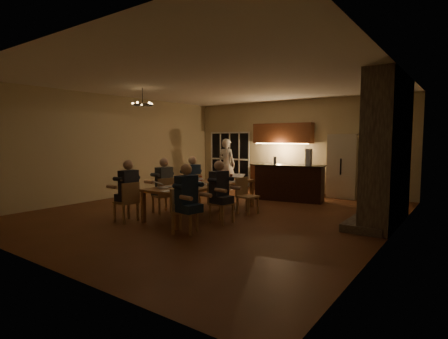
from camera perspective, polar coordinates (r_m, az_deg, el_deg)
floor at (r=8.90m, az=-1.11°, el=-6.99°), size 9.00×9.00×0.00m
back_wall at (r=12.62m, az=11.27°, el=3.78°), size 8.00×0.04×3.20m
left_wall at (r=11.57m, az=-17.33°, el=3.55°), size 0.04×9.00×3.20m
right_wall at (r=7.08m, az=25.97°, el=2.49°), size 0.04×9.00×3.20m
ceiling at (r=8.81m, az=-1.14°, el=13.96°), size 8.00×9.00×0.04m
french_doors at (r=13.93m, az=0.98°, el=1.72°), size 1.86×0.08×2.10m
fireplace at (r=8.32m, az=25.20°, el=2.82°), size 0.58×2.50×3.20m
kitchenette at (r=12.47m, az=9.38°, el=1.96°), size 2.24×0.68×2.40m
refrigerator at (r=11.64m, az=19.01°, el=0.55°), size 0.90×0.68×2.00m
dining_table at (r=8.65m, az=-3.36°, el=-4.81°), size 1.10×3.11×0.75m
bar_island at (r=10.67m, az=10.59°, el=-2.12°), size 2.17×1.03×1.08m
chair_left_near at (r=8.16m, az=-15.71°, el=-5.08°), size 0.48×0.48×0.89m
chair_left_mid at (r=8.89m, az=-9.99°, el=-4.15°), size 0.55×0.55×0.89m
chair_left_far at (r=9.63m, az=-5.48°, el=-3.40°), size 0.45×0.45×0.89m
chair_right_near at (r=6.93m, az=-6.37°, el=-6.71°), size 0.56×0.56×0.89m
chair_right_mid at (r=7.70m, az=-0.43°, el=-5.49°), size 0.46×0.46×0.89m
chair_right_far at (r=8.67m, az=3.90°, el=-4.32°), size 0.50×0.50×0.89m
person_left_near at (r=8.15m, az=-15.28°, el=-3.35°), size 0.61×0.61×1.38m
person_right_near at (r=6.78m, az=-6.14°, el=-4.86°), size 0.69×0.69×1.38m
person_left_mid at (r=8.85m, az=-9.73°, el=-2.58°), size 0.60×0.60×1.38m
person_right_mid at (r=7.67m, az=-0.81°, el=-3.68°), size 0.67×0.67×1.38m
person_left_far at (r=9.59m, az=-5.15°, el=-1.95°), size 0.66×0.66×1.38m
standing_person at (r=12.77m, az=0.46°, el=0.88°), size 0.68×0.45×1.86m
chandelier at (r=9.67m, az=-13.15°, el=10.22°), size 0.54×0.54×0.03m
laptop_a at (r=7.98m, az=-9.97°, el=-2.17°), size 0.42×0.41×0.23m
laptop_b at (r=7.77m, az=-5.59°, el=-2.30°), size 0.35×0.32×0.23m
laptop_c at (r=8.79m, az=-4.32°, el=-1.44°), size 0.40×0.38×0.23m
laptop_d at (r=8.40m, az=-2.40°, el=-1.74°), size 0.42×0.40×0.23m
laptop_e at (r=9.52m, az=-0.29°, el=-0.94°), size 0.35×0.32×0.23m
laptop_f at (r=9.24m, az=2.16°, el=-1.12°), size 0.38×0.35×0.23m
mug_front at (r=8.29m, az=-5.17°, el=-2.28°), size 0.08×0.08×0.10m
mug_mid at (r=9.02m, az=-0.65°, el=-1.67°), size 0.07×0.07×0.10m
mug_back at (r=9.40m, az=-2.27°, el=-1.41°), size 0.07×0.07×0.10m
redcup_near at (r=7.38m, az=-7.71°, el=-3.13°), size 0.09×0.09×0.12m
redcup_mid at (r=9.20m, az=-3.83°, el=-1.48°), size 0.08×0.08×0.12m
can_silver at (r=8.07m, az=-6.01°, el=-2.42°), size 0.07×0.07×0.12m
can_cola at (r=9.74m, az=1.21°, el=-1.11°), size 0.07×0.07×0.12m
can_right at (r=8.57m, az=-0.27°, el=-1.96°), size 0.07×0.07×0.12m
plate_near at (r=7.96m, az=-4.37°, el=-2.88°), size 0.22×0.22×0.02m
plate_left at (r=8.10m, az=-8.75°, el=-2.78°), size 0.24×0.24×0.02m
plate_far at (r=8.96m, az=1.63°, el=-1.98°), size 0.26×0.26×0.02m
notepad at (r=7.44m, az=-9.39°, el=-3.51°), size 0.19×0.24×0.01m
bar_bottle at (r=10.72m, az=8.31°, el=1.49°), size 0.09×0.09×0.24m
bar_blender at (r=10.54m, az=13.66°, el=1.99°), size 0.16×0.16×0.48m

